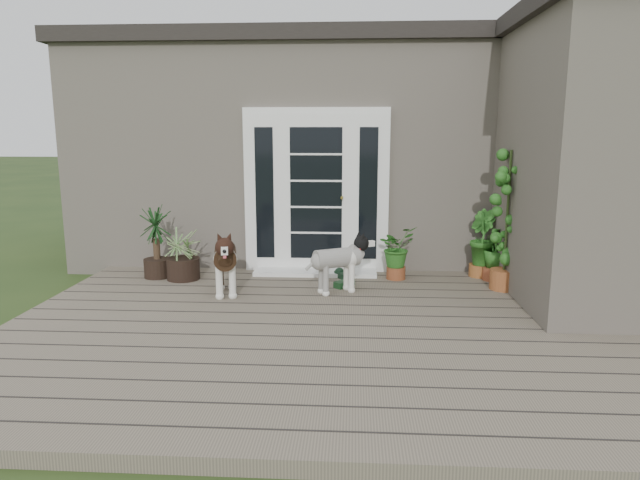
{
  "coord_description": "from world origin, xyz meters",
  "views": [
    {
      "loc": [
        0.29,
        -4.8,
        1.96
      ],
      "look_at": [
        -0.1,
        1.75,
        0.7
      ],
      "focal_mm": 31.72,
      "sensor_mm": 36.0,
      "label": 1
    }
  ],
  "objects": [
    {
      "name": "deck",
      "position": [
        0.0,
        0.4,
        0.06
      ],
      "size": [
        6.2,
        4.6,
        0.12
      ],
      "primitive_type": "cube",
      "color": "#6B5B4C",
      "rests_on": "ground"
    },
    {
      "name": "herb_b",
      "position": [
        1.93,
        2.4,
        0.44
      ],
      "size": [
        0.5,
        0.5,
        0.64
      ],
      "primitive_type": "imported",
      "rotation": [
        0.0,
        0.0,
        1.75
      ],
      "color": "#1C641C",
      "rests_on": "deck"
    },
    {
      "name": "brindle_dog",
      "position": [
        -1.16,
        1.4,
        0.46
      ],
      "size": [
        0.51,
        0.86,
        0.67
      ],
      "primitive_type": null,
      "rotation": [
        0.0,
        0.0,
        3.36
      ],
      "color": "#392415",
      "rests_on": "deck"
    },
    {
      "name": "clog_left",
      "position": [
        0.17,
        2.18,
        0.17
      ],
      "size": [
        0.3,
        0.36,
        0.1
      ],
      "primitive_type": null,
      "rotation": [
        0.0,
        0.0,
        0.54
      ],
      "color": "black",
      "rests_on": "deck"
    },
    {
      "name": "white_dog",
      "position": [
        0.11,
        1.54,
        0.42
      ],
      "size": [
        0.78,
        0.61,
        0.6
      ],
      "primitive_type": null,
      "rotation": [
        0.0,
        0.0,
        -1.07
      ],
      "color": "beige",
      "rests_on": "deck"
    },
    {
      "name": "spider_plant",
      "position": [
        -1.85,
        2.03,
        0.49
      ],
      "size": [
        0.87,
        0.87,
        0.73
      ],
      "primitive_type": null,
      "rotation": [
        0.0,
        0.0,
        -0.32
      ],
      "color": "#7F965C",
      "rests_on": "deck"
    },
    {
      "name": "herb_c",
      "position": [
        2.08,
        2.23,
        0.4
      ],
      "size": [
        0.49,
        0.49,
        0.56
      ],
      "primitive_type": "imported",
      "rotation": [
        0.0,
        0.0,
        4.18
      ],
      "color": "#1E4F16",
      "rests_on": "deck"
    },
    {
      "name": "herb_a",
      "position": [
        0.84,
        2.21,
        0.42
      ],
      "size": [
        0.66,
        0.66,
        0.6
      ],
      "primitive_type": "imported",
      "rotation": [
        0.0,
        0.0,
        0.72
      ],
      "color": "#285D1A",
      "rests_on": "deck"
    },
    {
      "name": "yucca",
      "position": [
        -2.21,
        2.12,
        0.59
      ],
      "size": [
        0.74,
        0.74,
        0.95
      ],
      "primitive_type": null,
      "rotation": [
        0.0,
        0.0,
        0.14
      ],
      "color": "black",
      "rests_on": "deck"
    },
    {
      "name": "sapling",
      "position": [
        2.08,
        1.8,
        0.97
      ],
      "size": [
        0.66,
        0.66,
        1.7
      ],
      "primitive_type": null,
      "rotation": [
        0.0,
        0.0,
        0.43
      ],
      "color": "#235618",
      "rests_on": "deck"
    },
    {
      "name": "roof_wing",
      "position": [
        2.9,
        1.5,
        3.2
      ],
      "size": [
        1.8,
        2.6,
        0.2
      ],
      "primitive_type": "cube",
      "color": "#2D2826",
      "rests_on": "house_wing"
    },
    {
      "name": "house_wing",
      "position": [
        2.9,
        1.5,
        1.55
      ],
      "size": [
        1.6,
        2.4,
        3.1
      ],
      "primitive_type": "cube",
      "color": "#665E54",
      "rests_on": "ground"
    },
    {
      "name": "clog_right",
      "position": [
        0.19,
        1.8,
        0.17
      ],
      "size": [
        0.32,
        0.35,
        0.1
      ],
      "primitive_type": null,
      "rotation": [
        0.0,
        0.0,
        -0.69
      ],
      "color": "#153519",
      "rests_on": "deck"
    },
    {
      "name": "house_main",
      "position": [
        0.0,
        4.65,
        1.55
      ],
      "size": [
        7.4,
        4.0,
        3.1
      ],
      "primitive_type": "cube",
      "color": "#665E54",
      "rests_on": "ground"
    },
    {
      "name": "door_unit",
      "position": [
        -0.2,
        2.6,
        1.19
      ],
      "size": [
        1.9,
        0.14,
        2.15
      ],
      "primitive_type": "cube",
      "color": "white",
      "rests_on": "deck"
    },
    {
      "name": "door_step",
      "position": [
        -0.2,
        2.4,
        0.14
      ],
      "size": [
        1.6,
        0.4,
        0.05
      ],
      "primitive_type": "cube",
      "color": "white",
      "rests_on": "deck"
    },
    {
      "name": "roof_main",
      "position": [
        0.0,
        4.65,
        3.2
      ],
      "size": [
        7.6,
        4.2,
        0.2
      ],
      "primitive_type": "cube",
      "color": "#2D2826",
      "rests_on": "house_main"
    }
  ]
}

